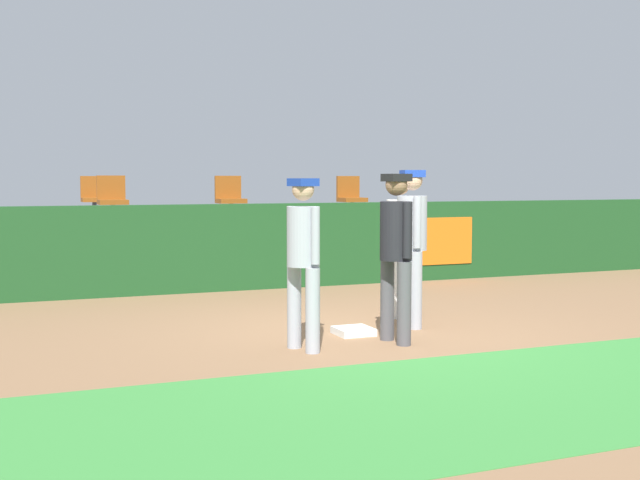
% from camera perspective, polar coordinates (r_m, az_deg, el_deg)
% --- Properties ---
extents(ground_plane, '(60.00, 60.00, 0.00)m').
position_cam_1_polar(ground_plane, '(9.16, 4.06, -6.65)').
color(ground_plane, '#846042').
extents(grass_foreground_strip, '(18.00, 2.80, 0.01)m').
position_cam_1_polar(grass_foreground_strip, '(6.88, 14.29, -10.41)').
color(grass_foreground_strip, '#388438').
rests_on(grass_foreground_strip, ground_plane).
extents(first_base, '(0.40, 0.40, 0.08)m').
position_cam_1_polar(first_base, '(9.07, 2.40, -6.50)').
color(first_base, white).
rests_on(first_base, ground_plane).
extents(player_fielder_home, '(0.51, 0.48, 1.78)m').
position_cam_1_polar(player_fielder_home, '(10.19, 5.73, 0.27)').
color(player_fielder_home, white).
rests_on(player_fielder_home, ground_plane).
extents(player_runner_visitor, '(0.42, 0.51, 1.85)m').
position_cam_1_polar(player_runner_visitor, '(9.50, 6.56, 0.26)').
color(player_runner_visitor, '#9EA3AD').
rests_on(player_runner_visitor, ground_plane).
extents(player_coach_visitor, '(0.41, 0.48, 1.75)m').
position_cam_1_polar(player_coach_visitor, '(8.10, -1.20, -0.81)').
color(player_coach_visitor, '#9EA3AD').
rests_on(player_coach_visitor, ground_plane).
extents(player_umpire, '(0.38, 0.50, 1.80)m').
position_cam_1_polar(player_umpire, '(8.53, 5.43, -0.38)').
color(player_umpire, '#4C4C51').
rests_on(player_umpire, ground_plane).
extents(field_wall, '(18.00, 0.26, 1.36)m').
position_cam_1_polar(field_wall, '(12.85, -3.97, -0.44)').
color(field_wall, '#19471E').
rests_on(field_wall, ground_plane).
extents(bleacher_platform, '(18.00, 4.80, 0.98)m').
position_cam_1_polar(bleacher_platform, '(15.31, -7.02, -0.43)').
color(bleacher_platform, '#59595E').
rests_on(bleacher_platform, ground_plane).
extents(seat_back_left, '(0.45, 0.44, 0.84)m').
position_cam_1_polar(seat_back_left, '(15.50, -15.80, 3.05)').
color(seat_back_left, '#4C4C51').
rests_on(seat_back_left, bleacher_platform).
extents(seat_front_center, '(0.47, 0.44, 0.84)m').
position_cam_1_polar(seat_front_center, '(14.14, -6.44, 3.08)').
color(seat_front_center, '#4C4C51').
rests_on(seat_front_center, bleacher_platform).
extents(seat_front_right, '(0.45, 0.44, 0.84)m').
position_cam_1_polar(seat_front_right, '(14.94, 2.19, 3.16)').
color(seat_front_right, '#4C4C51').
rests_on(seat_front_right, bleacher_platform).
extents(seat_front_left, '(0.46, 0.44, 0.84)m').
position_cam_1_polar(seat_front_left, '(13.73, -14.58, 2.94)').
color(seat_front_left, '#4C4C51').
rests_on(seat_front_left, bleacher_platform).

